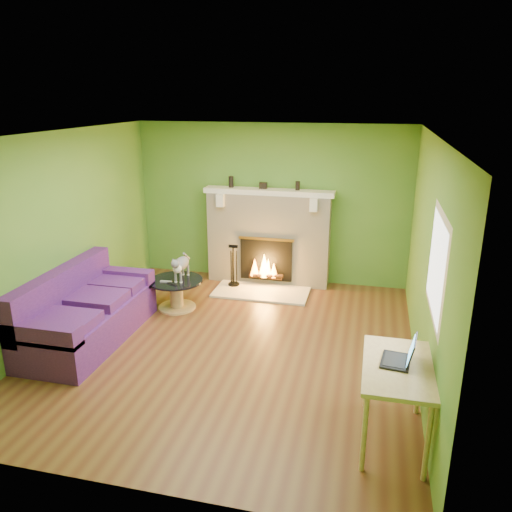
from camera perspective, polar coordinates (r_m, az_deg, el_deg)
The scene contains 22 objects.
floor at distance 6.41m, azimuth -3.01°, elevation -10.13°, with size 5.00×5.00×0.00m, color #592F19.
ceiling at distance 5.67m, azimuth -3.45°, elevation 13.71°, with size 5.00×5.00×0.00m, color white.
wall_back at distance 8.26m, azimuth 1.73°, elevation 5.98°, with size 5.00×5.00×0.00m, color #49832B.
wall_front at distance 3.76m, azimuth -14.26°, elevation -9.88°, with size 5.00×5.00×0.00m, color #49832B.
wall_left at distance 6.88m, azimuth -21.50°, elevation 2.24°, with size 5.00×5.00×0.00m, color #49832B.
wall_right at distance 5.72m, azimuth 18.95°, elevation -0.54°, with size 5.00×5.00×0.00m, color #49832B.
window_frame at distance 4.79m, azimuth 20.01°, elevation -1.03°, with size 1.20×1.20×0.00m, color silver.
window_pane at distance 4.79m, azimuth 19.91°, elevation -1.03°, with size 1.06×1.06×0.00m, color white.
fireplace at distance 8.22m, azimuth 1.43°, elevation 2.11°, with size 2.10×0.46×1.58m.
hearth at distance 7.99m, azimuth 0.62°, elevation -4.11°, with size 1.50×0.75×0.03m, color beige.
mantel at distance 8.02m, azimuth 1.45°, elevation 7.36°, with size 2.10×0.28×0.08m, color silver.
sofa at distance 6.78m, azimuth -19.01°, elevation -6.19°, with size 0.93×2.05×0.92m.
coffee_table at distance 7.44m, azimuth -9.09°, elevation -4.07°, with size 0.79×0.79×0.45m.
desk at distance 4.68m, azimuth 15.83°, elevation -12.90°, with size 0.60×1.04×0.77m.
cat at distance 7.32m, azimuth -8.51°, elevation -1.19°, with size 0.23×0.63×0.39m, color #5C5B60, non-canonical shape.
remote_silver at distance 7.30m, azimuth -10.25°, elevation -2.89°, with size 0.17×0.04×0.02m, color #969699.
remote_black at distance 7.20m, azimuth -9.56°, elevation -3.15°, with size 0.16×0.04×0.02m, color black.
laptop at distance 4.61m, azimuth 15.79°, elevation -10.26°, with size 0.29×0.33×0.25m, color black, non-canonical shape.
fire_tools at distance 8.11m, azimuth -2.59°, elevation -1.04°, with size 0.18×0.18×0.69m, color black, non-canonical shape.
mantel_vase_left at distance 8.18m, azimuth -2.86°, elevation 8.47°, with size 0.08×0.08×0.18m, color black.
mantel_vase_right at distance 7.95m, azimuth 4.78°, elevation 8.01°, with size 0.07×0.07×0.14m, color black.
mantel_box at distance 8.05m, azimuth 0.83°, elevation 8.05°, with size 0.12×0.08×0.10m, color black.
Camera 1 is at (1.63, -5.41, 3.02)m, focal length 35.00 mm.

